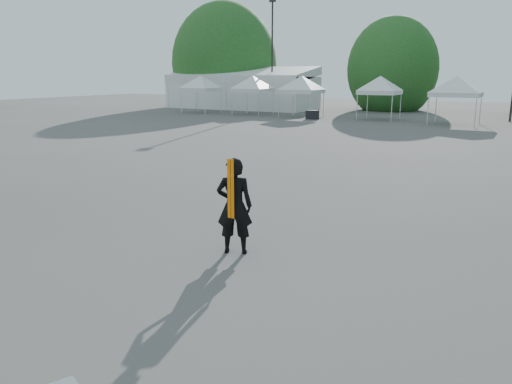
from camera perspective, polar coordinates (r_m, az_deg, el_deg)
The scene contains 12 objects.
ground at distance 11.38m, azimuth 3.27°, elevation -4.40°, with size 120.00×120.00×0.00m, color #474442.
marquee at distance 52.15m, azimuth -1.64°, elevation 11.69°, with size 15.00×6.25×4.23m.
light_pole_west at distance 49.36m, azimuth 1.86°, elevation 16.01°, with size 0.60×0.25×10.30m.
tree_far_w at distance 56.80m, azimuth -3.63°, elevation 14.39°, with size 4.80×4.80×7.30m.
tree_mid_w at distance 51.36m, azimuth 15.32°, elevation 13.40°, with size 4.16×4.16×6.33m.
tent_a at distance 46.60m, azimuth -6.33°, elevation 12.76°, with size 3.98×3.98×3.88m.
tent_b at distance 44.31m, azimuth -0.37°, elevation 12.81°, with size 4.02×4.02×3.88m.
tent_c at distance 41.53m, azimuth 5.26°, elevation 12.72°, with size 4.19×4.19×3.88m.
tent_d at distance 40.22m, azimuth 14.04°, elevation 12.37°, with size 4.04×4.04×3.88m.
tent_e at distance 37.71m, azimuth 22.02°, elevation 11.78°, with size 4.55×4.55×3.88m.
man at distance 9.72m, azimuth -2.48°, elevation -1.59°, with size 0.83×0.71×1.92m.
crate_west at distance 39.87m, azimuth 6.46°, elevation 8.77°, with size 0.89×0.69×0.69m, color black.
Camera 1 is at (4.72, -9.76, 3.46)m, focal length 35.00 mm.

